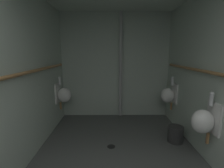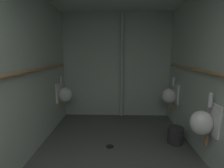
# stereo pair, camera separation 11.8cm
# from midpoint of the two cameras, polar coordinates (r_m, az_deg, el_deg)

# --- Properties ---
(floor) EXTENTS (2.78, 4.11, 0.08)m
(floor) POSITION_cam_midpoint_polar(r_m,az_deg,el_deg) (2.73, 2.70, -26.68)
(floor) COLOR #4C4F4C
(floor) RESTS_ON ground
(wall_left) EXTENTS (0.06, 4.11, 2.58)m
(wall_left) POSITION_cam_midpoint_polar(r_m,az_deg,el_deg) (2.55, -29.19, 1.98)
(wall_left) COLOR #B0BEB0
(wall_left) RESTS_ON ground
(wall_right) EXTENTS (0.06, 4.11, 2.58)m
(wall_right) POSITION_cam_midpoint_polar(r_m,az_deg,el_deg) (2.61, 34.39, 1.63)
(wall_right) COLOR #B0BEB0
(wall_right) RESTS_ON ground
(wall_back) EXTENTS (2.78, 0.06, 2.58)m
(wall_back) POSITION_cam_midpoint_polar(r_m,az_deg,el_deg) (4.21, 2.35, 6.19)
(wall_back) COLOR #B0BEB0
(wall_back) RESTS_ON ground
(urinal_left_mid) EXTENTS (0.32, 0.30, 0.76)m
(urinal_left_mid) POSITION_cam_midpoint_polar(r_m,az_deg,el_deg) (3.94, -15.11, -3.38)
(urinal_left_mid) COLOR white
(urinal_right_mid) EXTENTS (0.32, 0.30, 0.76)m
(urinal_right_mid) POSITION_cam_midpoint_polar(r_m,az_deg,el_deg) (2.66, 29.81, -11.26)
(urinal_right_mid) COLOR white
(urinal_right_far) EXTENTS (0.32, 0.30, 0.76)m
(urinal_right_far) POSITION_cam_midpoint_polar(r_m,az_deg,el_deg) (3.93, 19.95, -3.70)
(urinal_right_far) COLOR white
(supply_pipe_left) EXTENTS (0.06, 3.39, 0.06)m
(supply_pipe_left) POSITION_cam_midpoint_polar(r_m,az_deg,el_deg) (2.53, -27.22, 3.32)
(supply_pipe_left) COLOR #9E7042
(supply_pipe_right) EXTENTS (0.06, 3.36, 0.06)m
(supply_pipe_right) POSITION_cam_midpoint_polar(r_m,az_deg,el_deg) (2.55, 32.93, 2.84)
(supply_pipe_right) COLOR #9E7042
(standpipe_back_wall) EXTENTS (0.08, 0.08, 2.53)m
(standpipe_back_wall) POSITION_cam_midpoint_polar(r_m,az_deg,el_deg) (4.10, 4.21, 6.06)
(standpipe_back_wall) COLOR #B2B2B2
(standpipe_back_wall) RESTS_ON ground
(floor_drain) EXTENTS (0.14, 0.14, 0.01)m
(floor_drain) POSITION_cam_midpoint_polar(r_m,az_deg,el_deg) (3.10, 0.44, -20.61)
(floor_drain) COLOR black
(floor_drain) RESTS_ON ground
(waste_bin) EXTENTS (0.27, 0.27, 0.30)m
(waste_bin) POSITION_cam_midpoint_polar(r_m,az_deg,el_deg) (3.37, 21.89, -15.95)
(waste_bin) COLOR #2D2D2D
(waste_bin) RESTS_ON ground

